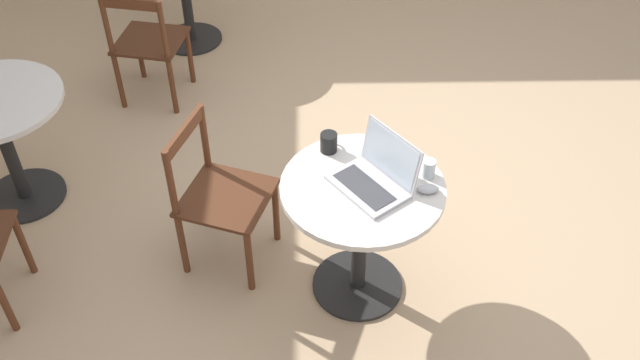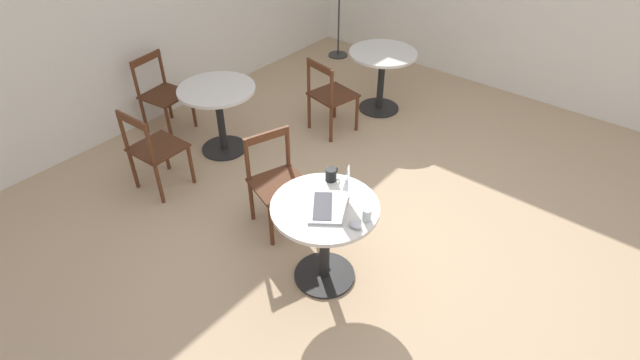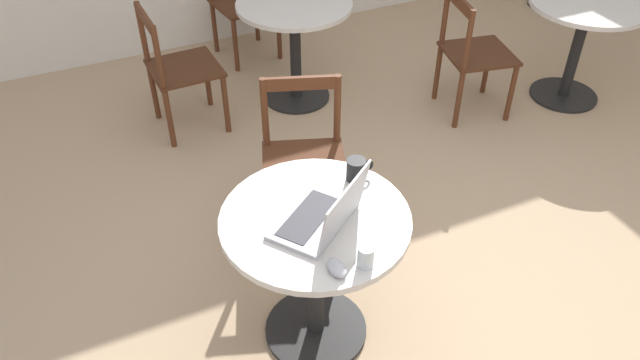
# 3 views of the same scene
# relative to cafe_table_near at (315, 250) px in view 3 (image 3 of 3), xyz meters

# --- Properties ---
(ground_plane) EXTENTS (16.00, 16.00, 0.00)m
(ground_plane) POSITION_rel_cafe_table_near_xyz_m (0.63, -0.19, -0.52)
(ground_plane) COLOR tan
(cafe_table_near) EXTENTS (0.76, 0.76, 0.71)m
(cafe_table_near) POSITION_rel_cafe_table_near_xyz_m (0.00, 0.00, 0.00)
(cafe_table_near) COLOR black
(cafe_table_near) RESTS_ON ground_plane
(cafe_table_mid) EXTENTS (0.76, 0.76, 0.71)m
(cafe_table_mid) POSITION_rel_cafe_table_near_xyz_m (2.44, 1.14, 0.00)
(cafe_table_mid) COLOR black
(cafe_table_mid) RESTS_ON ground_plane
(cafe_table_far) EXTENTS (0.76, 0.76, 0.71)m
(cafe_table_far) POSITION_rel_cafe_table_near_xyz_m (0.70, 1.91, 0.00)
(cafe_table_far) COLOR black
(cafe_table_far) RESTS_ON ground_plane
(chair_near_back) EXTENTS (0.53, 0.53, 0.82)m
(chair_near_back) POSITION_rel_cafe_table_near_xyz_m (0.25, 0.70, -0.10)
(chair_near_back) COLOR #562D19
(chair_near_back) RESTS_ON ground_plane
(chair_mid_left) EXTENTS (0.49, 0.49, 0.82)m
(chair_mid_left) POSITION_rel_cafe_table_near_xyz_m (1.69, 1.29, -0.10)
(chair_mid_left) COLOR #562D19
(chair_mid_left) RESTS_ON ground_plane
(chair_far_left) EXTENTS (0.44, 0.44, 0.82)m
(chair_far_left) POSITION_rel_cafe_table_near_xyz_m (-0.10, 1.88, -0.10)
(chair_far_left) COLOR #562D19
(chair_far_left) RESTS_ON ground_plane
(chair_far_back) EXTENTS (0.47, 0.47, 0.82)m
(chair_far_back) POSITION_rel_cafe_table_near_xyz_m (0.59, 2.70, -0.10)
(chair_far_back) COLOR #562D19
(chair_far_back) RESTS_ON ground_plane
(laptop) EXTENTS (0.44, 0.42, 0.24)m
(laptop) POSITION_rel_cafe_table_near_xyz_m (0.01, -0.05, 0.23)
(laptop) COLOR #B7B7BC
(laptop) RESTS_ON cafe_table_near
(mouse) EXTENTS (0.06, 0.10, 0.03)m
(mouse) POSITION_rel_cafe_table_near_xyz_m (-0.04, -0.29, 0.20)
(mouse) COLOR #B7B7BC
(mouse) RESTS_ON cafe_table_near
(mug) EXTENTS (0.12, 0.08, 0.10)m
(mug) POSITION_rel_cafe_table_near_xyz_m (0.25, 0.15, 0.23)
(mug) COLOR black
(mug) RESTS_ON cafe_table_near
(drinking_glass) EXTENTS (0.06, 0.06, 0.09)m
(drinking_glass) POSITION_rel_cafe_table_near_xyz_m (0.06, -0.30, 0.23)
(drinking_glass) COLOR silver
(drinking_glass) RESTS_ON cafe_table_near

